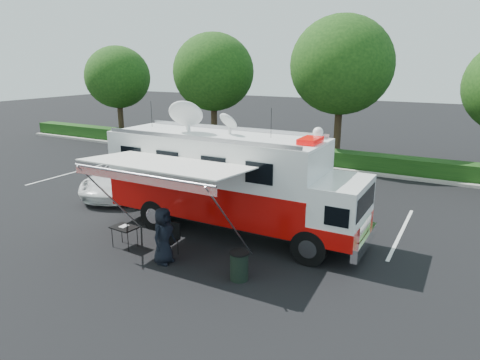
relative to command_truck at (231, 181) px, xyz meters
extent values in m
plane|color=black|center=(0.08, 0.00, -1.98)|extent=(120.00, 120.00, 0.00)
cube|color=#9E998E|center=(4.08, 11.00, -1.91)|extent=(60.00, 0.35, 0.15)
cube|color=black|center=(4.08, 11.90, -1.48)|extent=(60.00, 1.20, 1.00)
cylinder|color=black|center=(-17.92, 13.00, 0.02)|extent=(0.44, 0.44, 4.00)
ellipsoid|color=#14380F|center=(-17.92, 13.00, 2.98)|extent=(5.12, 5.12, 4.86)
cylinder|color=black|center=(-8.92, 13.00, 0.22)|extent=(0.44, 0.44, 4.40)
ellipsoid|color=#14380F|center=(-8.92, 13.00, 3.47)|extent=(5.63, 5.63, 5.35)
cylinder|color=black|center=(0.08, 13.00, 0.42)|extent=(0.44, 0.44, 4.80)
ellipsoid|color=#14380F|center=(0.08, 13.00, 3.97)|extent=(6.14, 6.14, 5.84)
cube|color=silver|center=(-12.42, 3.00, -1.98)|extent=(0.12, 5.50, 0.01)
cube|color=silver|center=(-6.42, 3.00, -1.98)|extent=(0.12, 5.50, 0.01)
cube|color=silver|center=(-0.42, 3.00, -1.98)|extent=(0.12, 5.50, 0.01)
cube|color=silver|center=(5.58, 3.00, -1.98)|extent=(0.12, 5.50, 0.01)
cube|color=black|center=(0.08, 0.00, -1.40)|extent=(9.06, 1.47, 0.32)
cylinder|color=black|center=(3.45, -1.16, -1.40)|extent=(1.16, 0.34, 1.16)
cylinder|color=black|center=(3.45, 1.16, -1.40)|extent=(1.16, 0.34, 1.16)
cylinder|color=black|center=(-2.65, -1.16, -1.40)|extent=(1.16, 0.34, 1.16)
cylinder|color=black|center=(-2.65, 1.16, -1.40)|extent=(1.16, 0.34, 1.16)
cube|color=silver|center=(4.88, 0.00, -1.35)|extent=(0.21, 2.63, 0.42)
cube|color=white|center=(4.09, 0.00, -0.35)|extent=(1.47, 2.63, 1.79)
cube|color=#B20A07|center=(4.09, 0.00, -0.98)|extent=(1.50, 2.65, 0.58)
cube|color=black|center=(4.77, 0.00, -0.04)|extent=(0.13, 2.33, 0.74)
cube|color=#B20A07|center=(-0.65, 0.00, -0.61)|extent=(8.00, 2.63, 1.26)
cube|color=#B20A07|center=(-0.65, 0.00, 0.02)|extent=(8.02, 2.65, 0.11)
cube|color=white|center=(-0.65, 0.00, 0.81)|extent=(8.00, 2.63, 1.47)
cube|color=silver|center=(-0.65, 0.00, 1.59)|extent=(8.00, 2.63, 0.08)
cube|color=#CC0505|center=(2.93, 0.00, 1.73)|extent=(0.58, 1.00, 0.17)
sphere|color=white|center=(2.82, 1.05, 1.84)|extent=(0.36, 0.36, 0.36)
ellipsoid|color=silver|center=(-1.81, -0.16, 2.33)|extent=(1.26, 1.26, 0.38)
ellipsoid|color=silver|center=(-0.23, 0.21, 2.12)|extent=(0.74, 0.74, 0.21)
cylinder|color=black|center=(-3.92, 0.42, 2.12)|extent=(0.02, 0.02, 1.05)
cylinder|color=black|center=(-2.23, 0.42, 2.12)|extent=(0.02, 0.02, 1.05)
cylinder|color=black|center=(1.35, 0.42, 2.12)|extent=(0.02, 0.02, 1.05)
cube|color=silver|center=(-0.86, -2.58, 1.07)|extent=(5.27, 2.52, 0.22)
cube|color=red|center=(-0.86, -3.82, 0.88)|extent=(5.27, 0.04, 0.29)
cylinder|color=#B2B2B7|center=(-0.86, -3.84, 1.01)|extent=(5.27, 0.07, 0.07)
cylinder|color=#B2B2B7|center=(-3.25, -2.65, -0.48)|extent=(0.05, 2.71, 3.04)
cylinder|color=#B2B2B7|center=(1.52, -2.65, -0.48)|extent=(0.05, 2.71, 3.04)
imported|color=white|center=(-7.02, 1.95, -1.98)|extent=(4.37, 6.26, 1.59)
imported|color=black|center=(-0.59, -3.23, -1.98)|extent=(0.58, 0.89, 1.82)
cube|color=black|center=(-2.52, -2.94, -1.27)|extent=(0.92, 0.69, 0.04)
cylinder|color=black|center=(-2.88, -3.16, -1.63)|extent=(0.02, 0.02, 0.72)
cylinder|color=black|center=(-2.88, -2.71, -1.63)|extent=(0.02, 0.02, 0.72)
cylinder|color=black|center=(-2.16, -3.16, -1.63)|extent=(0.02, 0.02, 0.72)
cylinder|color=black|center=(-2.16, -2.71, -1.63)|extent=(0.02, 0.02, 0.72)
cube|color=silver|center=(-2.57, -2.89, -1.24)|extent=(0.22, 0.31, 0.01)
cube|color=black|center=(-0.78, -2.75, -1.47)|extent=(0.57, 0.57, 0.05)
cube|color=black|center=(-0.78, -2.49, -1.18)|extent=(0.52, 0.10, 0.57)
cylinder|color=black|center=(-0.99, -2.96, -1.73)|extent=(0.02, 0.02, 0.52)
cylinder|color=black|center=(-0.99, -2.55, -1.73)|extent=(0.02, 0.02, 0.52)
cylinder|color=black|center=(-0.57, -2.96, -1.73)|extent=(0.02, 0.02, 0.52)
cylinder|color=black|center=(-0.57, -2.55, -1.73)|extent=(0.02, 0.02, 0.52)
cylinder|color=black|center=(2.01, -3.04, -1.57)|extent=(0.54, 0.54, 0.82)
cylinder|color=black|center=(2.01, -3.04, -1.14)|extent=(0.58, 0.58, 0.04)
camera|label=1|loc=(7.46, -12.90, 4.16)|focal=32.00mm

